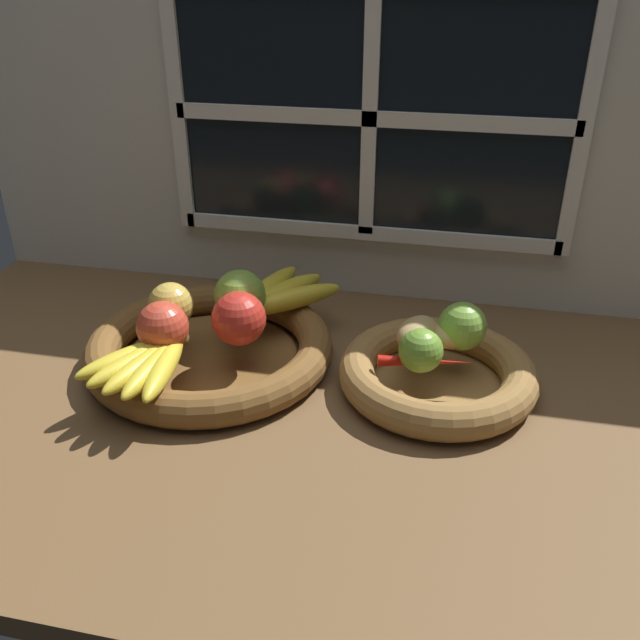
{
  "coord_description": "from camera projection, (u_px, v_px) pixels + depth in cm",
  "views": [
    {
      "loc": [
        14.94,
        -79.2,
        53.68
      ],
      "look_at": [
        -2.23,
        0.78,
        9.0
      ],
      "focal_mm": 37.75,
      "sensor_mm": 36.0,
      "label": 1
    }
  ],
  "objects": [
    {
      "name": "ground_plane",
      "position": [
        334.0,
        388.0,
        0.97
      ],
      "size": [
        140.0,
        90.0,
        3.0
      ],
      "primitive_type": "cube",
      "color": "brown"
    },
    {
      "name": "back_wall",
      "position": [
        371.0,
        135.0,
        1.09
      ],
      "size": [
        140.0,
        4.6,
        55.0
      ],
      "color": "silver",
      "rests_on": "ground_plane"
    },
    {
      "name": "fruit_bowl_left",
      "position": [
        210.0,
        348.0,
        0.99
      ],
      "size": [
        36.42,
        36.42,
        5.0
      ],
      "color": "brown",
      "rests_on": "ground_plane"
    },
    {
      "name": "fruit_bowl_right",
      "position": [
        437.0,
        374.0,
        0.93
      ],
      "size": [
        27.49,
        27.49,
        5.0
      ],
      "color": "olive",
      "rests_on": "ground_plane"
    },
    {
      "name": "apple_golden_left",
      "position": [
        171.0,
        305.0,
        0.99
      ],
      "size": [
        6.71,
        6.71,
        6.71
      ],
      "primitive_type": "sphere",
      "color": "gold",
      "rests_on": "fruit_bowl_left"
    },
    {
      "name": "apple_red_front",
      "position": [
        163.0,
        327.0,
        0.92
      ],
      "size": [
        7.21,
        7.21,
        7.21
      ],
      "primitive_type": "sphere",
      "color": "#CC422D",
      "rests_on": "fruit_bowl_left"
    },
    {
      "name": "apple_red_right",
      "position": [
        239.0,
        319.0,
        0.94
      ],
      "size": [
        7.69,
        7.69,
        7.69
      ],
      "primitive_type": "sphere",
      "color": "red",
      "rests_on": "fruit_bowl_left"
    },
    {
      "name": "apple_green_back",
      "position": [
        240.0,
        295.0,
        1.0
      ],
      "size": [
        7.74,
        7.74,
        7.74
      ],
      "primitive_type": "sphere",
      "color": "#7AA338",
      "rests_on": "fruit_bowl_left"
    },
    {
      "name": "banana_bunch_front",
      "position": [
        146.0,
        363.0,
        0.88
      ],
      "size": [
        13.54,
        16.67,
        2.86
      ],
      "color": "yellow",
      "rests_on": "fruit_bowl_left"
    },
    {
      "name": "banana_bunch_back",
      "position": [
        278.0,
        295.0,
        1.05
      ],
      "size": [
        16.02,
        19.06,
        3.28
      ],
      "color": "gold",
      "rests_on": "fruit_bowl_left"
    },
    {
      "name": "potato_back",
      "position": [
        455.0,
        331.0,
        0.94
      ],
      "size": [
        8.25,
        9.32,
        4.49
      ],
      "primitive_type": "ellipsoid",
      "rotation": [
        0.0,
        0.0,
        4.23
      ],
      "color": "tan",
      "rests_on": "fruit_bowl_right"
    },
    {
      "name": "potato_oblong",
      "position": [
        417.0,
        333.0,
        0.94
      ],
      "size": [
        7.78,
        9.14,
        4.22
      ],
      "primitive_type": "ellipsoid",
      "rotation": [
        0.0,
        0.0,
        1.15
      ],
      "color": "tan",
      "rests_on": "fruit_bowl_right"
    },
    {
      "name": "lime_near",
      "position": [
        421.0,
        351.0,
        0.88
      ],
      "size": [
        5.91,
        5.91,
        5.91
      ],
      "primitive_type": "sphere",
      "color": "#6B9E33",
      "rests_on": "fruit_bowl_right"
    },
    {
      "name": "lime_far",
      "position": [
        462.0,
        326.0,
        0.93
      ],
      "size": [
        6.75,
        6.75,
        6.75
      ],
      "primitive_type": "sphere",
      "color": "#7AAD3D",
      "rests_on": "fruit_bowl_right"
    },
    {
      "name": "chili_pepper",
      "position": [
        425.0,
        362.0,
        0.9
      ],
      "size": [
        12.59,
        3.78,
        1.63
      ],
      "primitive_type": "cone",
      "rotation": [
        0.0,
        1.57,
        0.17
      ],
      "color": "red",
      "rests_on": "fruit_bowl_right"
    }
  ]
}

